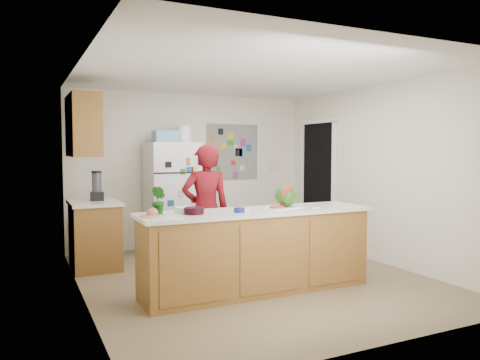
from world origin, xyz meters
name	(u,v)px	position (x,y,z in m)	size (l,w,h in m)	color
floor	(253,279)	(0.00, 0.00, -0.01)	(4.00, 4.50, 0.02)	brown
wall_back	(191,170)	(0.00, 2.26, 1.25)	(4.00, 0.02, 2.50)	beige
wall_left	(81,182)	(-2.01, 0.00, 1.25)	(0.02, 4.50, 2.50)	beige
wall_right	(380,174)	(2.01, 0.00, 1.25)	(0.02, 4.50, 2.50)	beige
ceiling	(253,73)	(0.00, 0.00, 2.51)	(4.00, 4.50, 0.02)	white
doorway	(318,183)	(1.99, 1.45, 1.02)	(0.03, 0.85, 2.04)	black
peninsula_base	(257,252)	(-0.20, -0.50, 0.44)	(2.60, 0.62, 0.88)	brown
peninsula_top	(257,212)	(-0.20, -0.50, 0.90)	(2.68, 0.70, 0.04)	silver
side_counter_base	(95,236)	(-1.69, 1.35, 0.43)	(0.60, 0.80, 0.86)	brown
side_counter_top	(94,203)	(-1.69, 1.35, 0.88)	(0.64, 0.84, 0.04)	silver
upper_cabinets	(83,126)	(-1.82, 1.30, 1.90)	(0.35, 1.00, 0.80)	brown
refrigerator	(172,197)	(-0.45, 1.88, 0.85)	(0.75, 0.70, 1.70)	silver
fridge_top_bin	(165,137)	(-0.55, 1.88, 1.79)	(0.35, 0.28, 0.18)	#5999B2
photo_collage	(233,152)	(0.75, 2.24, 1.55)	(0.95, 0.01, 0.95)	slate
person	(206,211)	(-0.49, 0.33, 0.83)	(0.60, 0.40, 1.66)	#610B13
blender_appliance	(97,187)	(-1.64, 1.43, 1.09)	(0.13, 0.13, 0.38)	black
cutting_board	(283,207)	(0.15, -0.47, 0.93)	(0.39, 0.29, 0.01)	white
watermelon	(286,196)	(0.21, -0.45, 1.06)	(0.25, 0.25, 0.25)	#2F5416
watermelon_slice	(277,207)	(0.05, -0.52, 0.94)	(0.17, 0.17, 0.02)	red
cherry_bowl	(194,211)	(-0.95, -0.52, 0.96)	(0.21, 0.21, 0.07)	black
white_bowl	(184,210)	(-1.01, -0.36, 0.95)	(0.19, 0.19, 0.06)	silver
cobalt_bowl	(239,210)	(-0.47, -0.60, 0.95)	(0.12, 0.12, 0.05)	navy
plate	(152,216)	(-1.39, -0.51, 0.93)	(0.25, 0.25, 0.02)	#C3B392
paper_towel	(242,210)	(-0.40, -0.51, 0.93)	(0.18, 0.16, 0.02)	white
keys	(315,207)	(0.49, -0.63, 0.93)	(0.10, 0.04, 0.01)	gray
potted_plant	(159,201)	(-1.31, -0.45, 1.07)	(0.17, 0.13, 0.30)	#0C3B11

